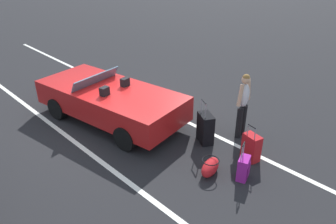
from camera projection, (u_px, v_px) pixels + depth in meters
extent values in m
plane|color=black|center=(113.00, 120.00, 8.95)|extent=(80.00, 80.00, 0.00)
cube|color=silver|center=(150.00, 104.00, 9.80)|extent=(18.00, 0.12, 0.01)
cube|color=silver|center=(69.00, 138.00, 8.12)|extent=(18.00, 0.12, 0.01)
cube|color=red|center=(111.00, 100.00, 8.66)|extent=(4.32, 2.37, 0.64)
cube|color=red|center=(76.00, 90.00, 9.47)|extent=(1.55, 1.85, 0.38)
cube|color=slate|center=(96.00, 79.00, 8.71)|extent=(0.42, 1.56, 0.31)
cube|color=black|center=(105.00, 91.00, 8.09)|extent=(0.19, 0.24, 0.22)
cube|color=black|center=(125.00, 82.00, 8.61)|extent=(0.19, 0.24, 0.22)
cylinder|color=black|center=(58.00, 108.00, 8.90)|extent=(0.63, 0.31, 0.60)
cylinder|color=black|center=(101.00, 89.00, 10.05)|extent=(0.63, 0.31, 0.60)
cylinder|color=black|center=(126.00, 138.00, 7.56)|extent=(0.63, 0.31, 0.60)
cylinder|color=black|center=(167.00, 112.00, 8.71)|extent=(0.63, 0.31, 0.60)
cube|color=black|center=(205.00, 128.00, 7.82)|extent=(0.56, 0.48, 0.74)
cube|color=black|center=(211.00, 129.00, 7.88)|extent=(0.35, 0.20, 0.41)
cylinder|color=gray|center=(202.00, 106.00, 7.65)|extent=(0.03, 0.03, 0.36)
cylinder|color=gray|center=(206.00, 111.00, 7.43)|extent=(0.03, 0.03, 0.36)
cylinder|color=black|center=(204.00, 102.00, 7.46)|extent=(0.24, 0.15, 0.03)
sphere|color=black|center=(198.00, 138.00, 8.10)|extent=(0.04, 0.04, 0.04)
sphere|color=black|center=(203.00, 145.00, 7.81)|extent=(0.04, 0.04, 0.04)
cube|color=red|center=(251.00, 147.00, 7.20)|extent=(0.44, 0.32, 0.62)
cube|color=maroon|center=(255.00, 147.00, 7.28)|extent=(0.32, 0.09, 0.34)
cylinder|color=gray|center=(248.00, 129.00, 7.05)|extent=(0.02, 0.02, 0.25)
cylinder|color=gray|center=(255.00, 134.00, 6.88)|extent=(0.02, 0.02, 0.25)
cylinder|color=black|center=(252.00, 126.00, 6.91)|extent=(0.22, 0.08, 0.03)
sphere|color=black|center=(242.00, 156.00, 7.40)|extent=(0.04, 0.04, 0.04)
sphere|color=black|center=(251.00, 163.00, 7.19)|extent=(0.04, 0.04, 0.04)
cube|color=#991E8C|center=(243.00, 168.00, 6.64)|extent=(0.31, 0.39, 0.50)
cube|color=#721669|center=(248.00, 171.00, 6.61)|extent=(0.12, 0.26, 0.28)
cylinder|color=gray|center=(244.00, 149.00, 6.54)|extent=(0.03, 0.03, 0.32)
cylinder|color=gray|center=(242.00, 154.00, 6.39)|extent=(0.03, 0.03, 0.32)
cylinder|color=black|center=(244.00, 144.00, 6.39)|extent=(0.09, 0.18, 0.03)
sphere|color=black|center=(240.00, 173.00, 6.87)|extent=(0.04, 0.04, 0.04)
sphere|color=black|center=(237.00, 180.00, 6.68)|extent=(0.04, 0.04, 0.04)
ellipsoid|color=red|center=(210.00, 167.00, 6.83)|extent=(0.48, 0.70, 0.30)
torus|color=black|center=(211.00, 160.00, 6.74)|extent=(0.47, 0.47, 0.02)
cylinder|color=black|center=(239.00, 123.00, 7.98)|extent=(0.17, 0.17, 0.82)
cylinder|color=black|center=(243.00, 120.00, 8.11)|extent=(0.17, 0.17, 0.82)
ellipsoid|color=silver|center=(244.00, 95.00, 7.71)|extent=(0.25, 0.34, 0.60)
sphere|color=tan|center=(246.00, 80.00, 7.53)|extent=(0.21, 0.21, 0.21)
sphere|color=olive|center=(246.00, 78.00, 7.51)|extent=(0.18, 0.18, 0.18)
cylinder|color=tan|center=(240.00, 95.00, 7.54)|extent=(0.11, 0.20, 0.53)
cylinder|color=tan|center=(249.00, 90.00, 7.82)|extent=(0.11, 0.20, 0.53)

